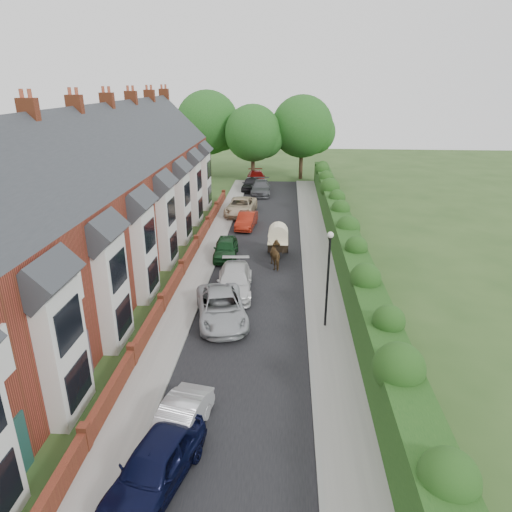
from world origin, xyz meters
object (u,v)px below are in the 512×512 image
at_px(car_red, 246,220).
at_px(horse, 277,255).
at_px(car_silver_a, 178,423).
at_px(car_navy, 155,465).
at_px(car_white, 234,281).
at_px(car_grey, 261,188).
at_px(car_green, 226,248).
at_px(car_black, 251,184).
at_px(car_beige, 241,206).
at_px(horse_cart, 278,238).
at_px(car_silver_b, 221,307).
at_px(lamppost, 328,268).

distance_m(car_red, horse, 9.10).
distance_m(car_silver_a, horse, 16.46).
bearing_deg(car_navy, car_white, 101.02).
distance_m(car_navy, car_grey, 39.21).
distance_m(car_red, car_grey, 12.40).
relative_size(car_silver_a, car_green, 0.95).
bearing_deg(car_red, car_white, -83.19).
height_order(car_red, car_black, car_black).
xyz_separation_m(car_navy, car_beige, (-0.42, 30.99, -0.01)).
bearing_deg(horse, horse_cart, -106.50).
height_order(car_silver_b, car_black, car_black).
bearing_deg(car_silver_a, car_red, 100.49).
relative_size(car_navy, car_grey, 0.87).
relative_size(car_silver_a, horse, 1.96).
bearing_deg(car_red, horse_cart, -61.39).
bearing_deg(car_beige, car_green, -85.44).
bearing_deg(car_beige, car_black, 93.60).
height_order(car_silver_b, car_beige, car_beige).
xyz_separation_m(lamppost, car_beige, (-6.40, 20.79, -2.54)).
height_order(car_beige, horse_cart, horse_cart).
bearing_deg(car_beige, horse, -69.40).
height_order(lamppost, horse_cart, lamppost).
bearing_deg(lamppost, car_navy, -120.39).
xyz_separation_m(car_black, horse, (3.61, -23.03, 0.09)).
bearing_deg(car_beige, car_silver_a, -84.35).
height_order(car_silver_b, horse_cart, horse_cart).
bearing_deg(car_silver_b, horse, 56.83).
bearing_deg(car_black, car_grey, -53.22).
distance_m(lamppost, horse, 8.75).
bearing_deg(car_silver_a, car_silver_b, 98.82).
height_order(car_white, car_grey, car_grey).
height_order(car_red, car_grey, car_grey).
xyz_separation_m(car_silver_b, horse_cart, (2.74, 9.71, 0.63)).
xyz_separation_m(car_navy, car_silver_b, (0.58, 10.61, -0.03)).
bearing_deg(car_green, horse_cart, 6.58).
distance_m(car_silver_b, car_green, 9.13).
xyz_separation_m(car_silver_a, car_red, (0.23, 24.81, 0.02)).
relative_size(car_green, car_beige, 0.75).
relative_size(car_silver_a, horse_cart, 1.18).
distance_m(car_navy, car_beige, 30.99).
xyz_separation_m(lamppost, car_silver_b, (-5.40, 0.41, -2.56)).
distance_m(car_white, horse_cart, 6.79).
relative_size(car_navy, car_silver_a, 1.16).
relative_size(lamppost, car_black, 1.18).
bearing_deg(car_silver_a, car_green, 103.02).
xyz_separation_m(car_navy, car_black, (-0.29, 41.20, -0.02)).
xyz_separation_m(car_silver_b, horse, (2.74, 7.56, 0.11)).
bearing_deg(car_green, car_black, 86.70).
relative_size(car_silver_a, car_white, 0.77).
bearing_deg(car_silver_a, horse_cart, 91.48).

